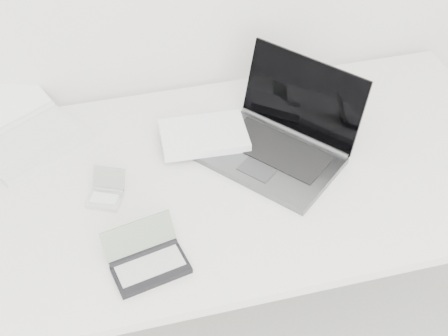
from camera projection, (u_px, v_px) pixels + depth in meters
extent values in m
cube|color=white|center=(231.00, 176.00, 1.68)|extent=(1.60, 0.80, 0.03)
cylinder|color=silver|center=(402.00, 147.00, 2.31)|extent=(0.04, 0.04, 0.70)
cube|color=#595B5E|center=(270.00, 159.00, 1.70)|extent=(0.41, 0.43, 0.02)
cube|color=black|center=(277.00, 149.00, 1.71)|extent=(0.29, 0.31, 0.00)
cube|color=black|center=(303.00, 97.00, 1.71)|extent=(0.28, 0.31, 0.22)
cylinder|color=#595B5E|center=(293.00, 133.00, 1.76)|extent=(0.24, 0.28, 0.02)
cube|color=#3A3D3F|center=(257.00, 170.00, 1.65)|extent=(0.11, 0.11, 0.00)
cube|color=white|center=(204.00, 135.00, 1.73)|extent=(0.25, 0.17, 0.02)
cube|color=white|center=(204.00, 132.00, 1.73)|extent=(0.24, 0.17, 0.00)
cube|color=white|center=(33.00, 144.00, 1.74)|extent=(0.34, 0.31, 0.02)
cube|color=silver|center=(28.00, 137.00, 1.74)|extent=(0.27, 0.23, 0.00)
cylinder|color=white|center=(13.00, 126.00, 1.78)|extent=(0.25, 0.16, 0.02)
cube|color=silver|center=(105.00, 200.00, 1.59)|extent=(0.10, 0.09, 0.01)
cube|color=silver|center=(104.00, 198.00, 1.58)|extent=(0.08, 0.06, 0.00)
cube|color=#9EAB9D|center=(109.00, 178.00, 1.60)|extent=(0.09, 0.06, 0.05)
cylinder|color=silver|center=(108.00, 190.00, 1.61)|extent=(0.08, 0.05, 0.01)
cube|color=black|center=(151.00, 270.00, 1.43)|extent=(0.18, 0.12, 0.02)
cube|color=#A5A5A5|center=(150.00, 266.00, 1.43)|extent=(0.16, 0.09, 0.00)
cube|color=gray|center=(139.00, 237.00, 1.44)|extent=(0.18, 0.08, 0.07)
cylinder|color=black|center=(144.00, 254.00, 1.45)|extent=(0.17, 0.05, 0.02)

